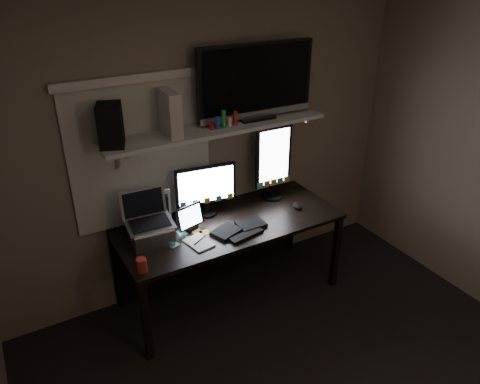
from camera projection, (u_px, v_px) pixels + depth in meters
back_wall at (207, 147)px, 3.81m from camera, size 3.60×0.00×3.60m
window_blinds at (142, 155)px, 3.53m from camera, size 1.10×0.02×1.10m
desk at (223, 234)px, 3.93m from camera, size 1.80×0.75×0.73m
wall_shelf at (216, 128)px, 3.57m from camera, size 1.80×0.35×0.03m
monitor_landscape at (206, 190)px, 3.77m from camera, size 0.51×0.12×0.44m
monitor_portrait at (273, 162)px, 3.99m from camera, size 0.34×0.07×0.67m
keyboard at (239, 228)px, 3.65m from camera, size 0.47×0.25×0.03m
mouse at (297, 206)px, 3.95m from camera, size 0.08×0.11×0.04m
notepad at (199, 243)px, 3.48m from camera, size 0.19×0.24×0.01m
tablet at (190, 217)px, 3.61m from camera, size 0.26×0.16×0.21m
file_sorter at (154, 209)px, 3.64m from camera, size 0.26×0.18×0.30m
laptop at (149, 220)px, 3.41m from camera, size 0.36×0.30×0.38m
cup at (142, 265)px, 3.15m from camera, size 0.09×0.09×0.10m
sticky_notes at (189, 238)px, 3.54m from camera, size 0.37×0.31×0.00m
tv at (256, 82)px, 3.60m from camera, size 0.98×0.21×0.59m
game_console at (169, 113)px, 3.33m from camera, size 0.10×0.27×0.32m
speaker at (110, 125)px, 3.14m from camera, size 0.22×0.24×0.29m
bottles at (224, 120)px, 3.51m from camera, size 0.20×0.06×0.13m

